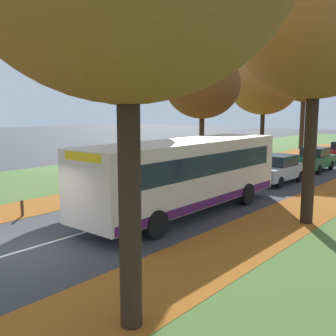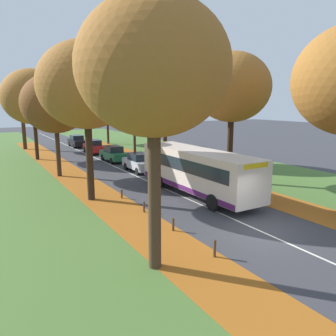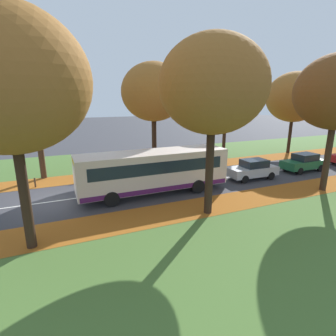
# 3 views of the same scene
# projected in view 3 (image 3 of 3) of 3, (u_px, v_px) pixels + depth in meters

# --- Properties ---
(ground_plane) EXTENTS (160.00, 160.00, 0.00)m
(ground_plane) POSITION_uv_depth(u_px,v_px,m) (49.00, 202.00, 16.90)
(ground_plane) COLOR #38383D
(grass_verge_left) EXTENTS (12.00, 90.00, 0.01)m
(grass_verge_left) POSITION_uv_depth(u_px,v_px,m) (224.00, 152.00, 32.68)
(grass_verge_left) COLOR #476B2D
(grass_verge_left) RESTS_ON ground
(leaf_litter_left) EXTENTS (2.80, 60.00, 0.00)m
(leaf_litter_left) POSITION_uv_depth(u_px,v_px,m) (201.00, 165.00, 26.31)
(leaf_litter_left) COLOR #9E5619
(leaf_litter_left) RESTS_ON grass_verge_left
(leaf_litter_right) EXTENTS (2.80, 60.00, 0.00)m
(leaf_litter_right) POSITION_uv_depth(u_px,v_px,m) (268.00, 195.00, 18.14)
(leaf_litter_right) COLOR #9E5619
(leaf_litter_right) RESTS_ON grass_verge_right
(road_centre_line) EXTENTS (0.12, 80.00, 0.01)m
(road_centre_line) POSITION_uv_depth(u_px,v_px,m) (282.00, 170.00, 24.51)
(road_centre_line) COLOR silver
(road_centre_line) RESTS_ON ground
(tree_left_nearest) EXTENTS (5.18, 5.18, 9.49)m
(tree_left_nearest) POSITION_uv_depth(u_px,v_px,m) (33.00, 90.00, 20.22)
(tree_left_nearest) COLOR #422D1E
(tree_left_nearest) RESTS_ON ground
(tree_left_near) EXTENTS (5.76, 5.76, 9.63)m
(tree_left_near) POSITION_uv_depth(u_px,v_px,m) (154.00, 92.00, 23.36)
(tree_left_near) COLOR black
(tree_left_near) RESTS_ON ground
(tree_left_mid) EXTENTS (5.31, 5.31, 8.36)m
(tree_left_mid) POSITION_uv_depth(u_px,v_px,m) (226.00, 104.00, 26.83)
(tree_left_mid) COLOR #382619
(tree_left_mid) RESTS_ON ground
(tree_left_far) EXTENTS (6.38, 6.38, 9.51)m
(tree_left_far) POSITION_uv_depth(u_px,v_px,m) (294.00, 97.00, 30.48)
(tree_left_far) COLOR black
(tree_left_far) RESTS_ON ground
(tree_right_nearest) EXTENTS (6.31, 6.31, 9.97)m
(tree_right_nearest) POSITION_uv_depth(u_px,v_px,m) (8.00, 81.00, 9.98)
(tree_right_nearest) COLOR black
(tree_right_nearest) RESTS_ON ground
(tree_right_near) EXTENTS (5.69, 5.69, 9.70)m
(tree_right_near) POSITION_uv_depth(u_px,v_px,m) (213.00, 86.00, 13.53)
(tree_right_near) COLOR black
(tree_right_near) RESTS_ON ground
(bollard_nearest) EXTENTS (0.12, 0.12, 0.73)m
(bollard_nearest) POSITION_uv_depth(u_px,v_px,m) (35.00, 183.00, 19.63)
(bollard_nearest) COLOR #4C3823
(bollard_nearest) RESTS_ON ground
(bollard_second) EXTENTS (0.12, 0.12, 0.64)m
(bollard_second) POSITION_uv_depth(u_px,v_px,m) (79.00, 178.00, 20.83)
(bollard_second) COLOR #4C3823
(bollard_second) RESTS_ON ground
(bollard_third) EXTENTS (0.12, 0.12, 0.62)m
(bollard_third) POSITION_uv_depth(u_px,v_px,m) (118.00, 174.00, 22.02)
(bollard_third) COLOR #4C3823
(bollard_third) RESTS_ON ground
(bollard_fourth) EXTENTS (0.12, 0.12, 0.58)m
(bollard_fourth) POSITION_uv_depth(u_px,v_px,m) (153.00, 170.00, 23.24)
(bollard_fourth) COLOR #4C3823
(bollard_fourth) RESTS_ON ground
(bus) EXTENTS (2.71, 10.41, 2.98)m
(bus) POSITION_uv_depth(u_px,v_px,m) (153.00, 170.00, 18.08)
(bus) COLOR beige
(bus) RESTS_ON ground
(car_silver_lead) EXTENTS (1.87, 4.24, 1.62)m
(car_silver_lead) POSITION_uv_depth(u_px,v_px,m) (253.00, 169.00, 21.65)
(car_silver_lead) COLOR #B7BABF
(car_silver_lead) RESTS_ON ground
(car_green_following) EXTENTS (1.83, 4.23, 1.62)m
(car_green_following) POSITION_uv_depth(u_px,v_px,m) (304.00, 162.00, 23.99)
(car_green_following) COLOR #1E6038
(car_green_following) RESTS_ON ground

